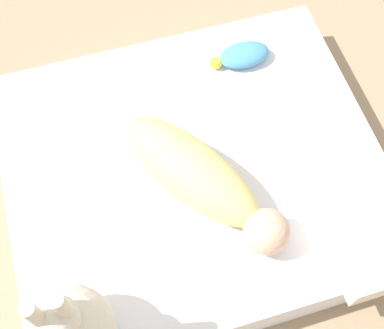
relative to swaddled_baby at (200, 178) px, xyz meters
name	(u,v)px	position (x,y,z in m)	size (l,w,h in m)	color
ground_plane	(194,187)	(-0.01, -0.09, -0.25)	(12.00, 12.00, 0.00)	#9E8466
bed_mattress	(194,176)	(-0.01, -0.09, -0.16)	(1.11, 0.97, 0.17)	white
swaddled_baby	(200,178)	(0.00, 0.00, 0.00)	(0.41, 0.54, 0.16)	#EFDB7F
turtle_plush	(242,55)	(-0.27, -0.41, -0.05)	(0.20, 0.10, 0.06)	#4C99C6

